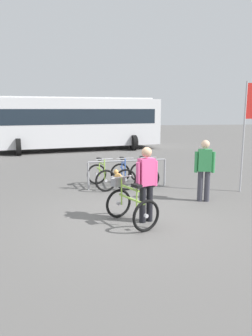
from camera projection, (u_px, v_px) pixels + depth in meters
name	position (u px, v px, depth m)	size (l,w,h in m)	color
ground_plane	(135.00, 218.00, 7.24)	(80.00, 80.00, 0.00)	#605E5B
bike_rack_rail	(128.00, 168.00, 9.90)	(2.50, 0.24, 0.88)	#99999E
racked_bike_lime	(101.00, 176.00, 9.94)	(0.86, 1.22, 0.98)	black
racked_bike_blue	(123.00, 175.00, 10.10)	(0.68, 1.09, 0.97)	black
racked_bike_black	(144.00, 174.00, 10.26)	(0.77, 1.18, 0.98)	black
featured_bicycle	(128.00, 201.00, 6.85)	(1.05, 1.26, 1.09)	black
person_with_featured_bike	(146.00, 181.00, 6.82)	(0.50, 0.30, 1.64)	black
pedestrian_with_backpack	(204.00, 166.00, 8.39)	(0.52, 0.39, 1.64)	#383842
bus_distant	(75.00, 121.00, 18.79)	(10.28, 4.54, 3.08)	silver
banner_flag	(249.00, 116.00, 9.15)	(0.45, 0.05, 3.20)	#B2B2B7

